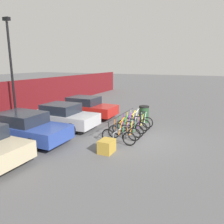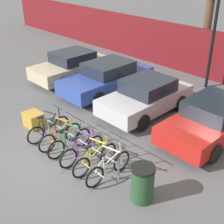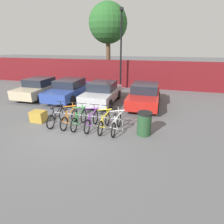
{
  "view_description": "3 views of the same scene",
  "coord_description": "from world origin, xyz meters",
  "px_view_note": "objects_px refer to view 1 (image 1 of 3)",
  "views": [
    {
      "loc": [
        -9.7,
        -3.18,
        3.66
      ],
      "look_at": [
        -0.38,
        1.11,
        1.34
      ],
      "focal_mm": 35.0,
      "sensor_mm": 36.0,
      "label": 1
    },
    {
      "loc": [
        7.21,
        -4.33,
        5.87
      ],
      "look_at": [
        0.9,
        1.78,
        1.26
      ],
      "focal_mm": 50.0,
      "sensor_mm": 36.0,
      "label": 2
    },
    {
      "loc": [
        3.74,
        -6.35,
        3.64
      ],
      "look_at": [
        1.78,
        0.77,
        0.82
      ],
      "focal_mm": 28.0,
      "sensor_mm": 36.0,
      "label": 3
    }
  ],
  "objects_px": {
    "bicycle_green": "(128,129)",
    "bicycle_purple": "(132,126)",
    "car_blue": "(23,127)",
    "bicycle_yellow": "(135,123)",
    "lamp_post": "(11,65)",
    "car_silver": "(62,116)",
    "car_red": "(85,107)",
    "trash_bin": "(144,114)",
    "bike_rack": "(127,125)",
    "cargo_crate": "(107,146)",
    "bicycle_white": "(139,121)",
    "bicycle_black": "(118,136)",
    "bicycle_orange": "(124,132)"
  },
  "relations": [
    {
      "from": "lamp_post",
      "to": "car_blue",
      "type": "bearing_deg",
      "value": -127.69
    },
    {
      "from": "bicycle_orange",
      "to": "bicycle_green",
      "type": "height_order",
      "value": "same"
    },
    {
      "from": "bicycle_purple",
      "to": "bicycle_orange",
      "type": "bearing_deg",
      "value": 177.08
    },
    {
      "from": "trash_bin",
      "to": "bike_rack",
      "type": "bearing_deg",
      "value": 178.01
    },
    {
      "from": "bicycle_purple",
      "to": "bicycle_white",
      "type": "distance_m",
      "value": 1.19
    },
    {
      "from": "bike_rack",
      "to": "car_red",
      "type": "xyz_separation_m",
      "value": [
        2.32,
        3.98,
        0.21
      ]
    },
    {
      "from": "bicycle_black",
      "to": "bicycle_green",
      "type": "relative_size",
      "value": 1.0
    },
    {
      "from": "bicycle_black",
      "to": "cargo_crate",
      "type": "distance_m",
      "value": 1.11
    },
    {
      "from": "car_red",
      "to": "trash_bin",
      "type": "distance_m",
      "value": 4.1
    },
    {
      "from": "bike_rack",
      "to": "bicycle_purple",
      "type": "relative_size",
      "value": 2.07
    },
    {
      "from": "car_blue",
      "to": "bicycle_yellow",
      "type": "bearing_deg",
      "value": -46.75
    },
    {
      "from": "car_red",
      "to": "lamp_post",
      "type": "bearing_deg",
      "value": 122.61
    },
    {
      "from": "lamp_post",
      "to": "bicycle_purple",
      "type": "bearing_deg",
      "value": -86.78
    },
    {
      "from": "bicycle_green",
      "to": "bicycle_purple",
      "type": "height_order",
      "value": "same"
    },
    {
      "from": "bike_rack",
      "to": "trash_bin",
      "type": "relative_size",
      "value": 3.44
    },
    {
      "from": "bicycle_green",
      "to": "cargo_crate",
      "type": "relative_size",
      "value": 2.44
    },
    {
      "from": "cargo_crate",
      "to": "trash_bin",
      "type": "bearing_deg",
      "value": -0.03
    },
    {
      "from": "bicycle_white",
      "to": "trash_bin",
      "type": "xyz_separation_m",
      "value": [
        1.21,
        0.05,
        0.14
      ]
    },
    {
      "from": "car_blue",
      "to": "trash_bin",
      "type": "height_order",
      "value": "car_blue"
    },
    {
      "from": "car_blue",
      "to": "car_silver",
      "type": "height_order",
      "value": "same"
    },
    {
      "from": "bike_rack",
      "to": "bicycle_green",
      "type": "bearing_deg",
      "value": -154.98
    },
    {
      "from": "bicycle_purple",
      "to": "car_blue",
      "type": "xyz_separation_m",
      "value": [
        -3.35,
        4.21,
        0.31
      ]
    },
    {
      "from": "bicycle_orange",
      "to": "bicycle_white",
      "type": "relative_size",
      "value": 1.0
    },
    {
      "from": "bicycle_black",
      "to": "car_silver",
      "type": "relative_size",
      "value": 0.43
    },
    {
      "from": "bicycle_orange",
      "to": "car_red",
      "type": "height_order",
      "value": "car_red"
    },
    {
      "from": "car_blue",
      "to": "bicycle_purple",
      "type": "bearing_deg",
      "value": -51.5
    },
    {
      "from": "bike_rack",
      "to": "bicycle_green",
      "type": "height_order",
      "value": "bicycle_green"
    },
    {
      "from": "car_blue",
      "to": "lamp_post",
      "type": "height_order",
      "value": "lamp_post"
    },
    {
      "from": "bicycle_white",
      "to": "car_blue",
      "type": "bearing_deg",
      "value": 135.34
    },
    {
      "from": "bicycle_yellow",
      "to": "bicycle_white",
      "type": "distance_m",
      "value": 0.58
    },
    {
      "from": "bicycle_green",
      "to": "cargo_crate",
      "type": "xyz_separation_m",
      "value": [
        -2.28,
        0.06,
        -0.1
      ]
    },
    {
      "from": "bicycle_purple",
      "to": "car_red",
      "type": "xyz_separation_m",
      "value": [
        2.01,
        4.13,
        0.31
      ]
    },
    {
      "from": "trash_bin",
      "to": "cargo_crate",
      "type": "height_order",
      "value": "trash_bin"
    },
    {
      "from": "lamp_post",
      "to": "cargo_crate",
      "type": "relative_size",
      "value": 9.07
    },
    {
      "from": "car_blue",
      "to": "trash_bin",
      "type": "relative_size",
      "value": 4.35
    },
    {
      "from": "bicycle_yellow",
      "to": "car_red",
      "type": "xyz_separation_m",
      "value": [
        1.4,
        4.13,
        0.31
      ]
    },
    {
      "from": "bicycle_orange",
      "to": "car_red",
      "type": "relative_size",
      "value": 0.4
    },
    {
      "from": "car_blue",
      "to": "car_silver",
      "type": "distance_m",
      "value": 2.59
    },
    {
      "from": "trash_bin",
      "to": "bicycle_green",
      "type": "bearing_deg",
      "value": -178.97
    },
    {
      "from": "bicycle_green",
      "to": "lamp_post",
      "type": "distance_m",
      "value": 8.58
    },
    {
      "from": "bicycle_purple",
      "to": "lamp_post",
      "type": "distance_m",
      "value": 8.59
    },
    {
      "from": "bicycle_yellow",
      "to": "car_blue",
      "type": "bearing_deg",
      "value": 129.31
    },
    {
      "from": "bicycle_green",
      "to": "bicycle_yellow",
      "type": "xyz_separation_m",
      "value": [
        1.24,
        0.0,
        0.0
      ]
    },
    {
      "from": "car_blue",
      "to": "car_red",
      "type": "distance_m",
      "value": 5.36
    },
    {
      "from": "car_silver",
      "to": "bicycle_green",
      "type": "bearing_deg",
      "value": -87.85
    },
    {
      "from": "bicycle_purple",
      "to": "lamp_post",
      "type": "bearing_deg",
      "value": 90.3
    },
    {
      "from": "bike_rack",
      "to": "bicycle_purple",
      "type": "xyz_separation_m",
      "value": [
        0.31,
        -0.15,
        -0.11
      ]
    },
    {
      "from": "bicycle_purple",
      "to": "trash_bin",
      "type": "bearing_deg",
      "value": -1.63
    },
    {
      "from": "bicycle_orange",
      "to": "car_red",
      "type": "bearing_deg",
      "value": 52.28
    },
    {
      "from": "car_blue",
      "to": "car_red",
      "type": "bearing_deg",
      "value": -0.87
    }
  ]
}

